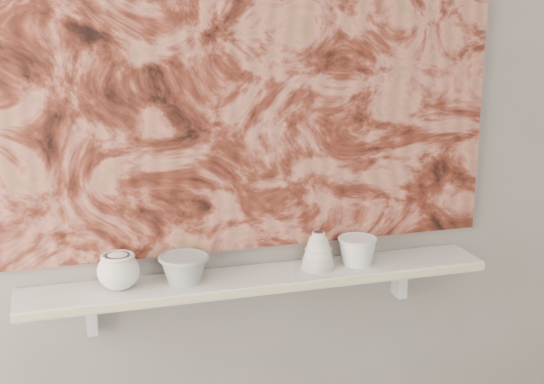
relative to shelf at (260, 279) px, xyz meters
name	(u,v)px	position (x,y,z in m)	size (l,w,h in m)	color
wall_back	(250,129)	(0.00, 0.09, 0.44)	(3.60, 3.60, 0.00)	gray
shelf	(260,279)	(0.00, 0.00, 0.00)	(1.40, 0.18, 0.03)	silver
shelf_stripe	(269,290)	(0.00, -0.09, 0.00)	(1.40, 0.01, 0.02)	beige
bracket_left	(91,313)	(-0.49, 0.06, -0.07)	(0.03, 0.06, 0.12)	silver
bracket_right	(399,278)	(0.49, 0.06, -0.07)	(0.03, 0.06, 0.12)	silver
painting	(251,64)	(0.00, 0.08, 0.62)	(1.50, 0.03, 1.10)	maroon
house_motif	(392,161)	(0.45, 0.07, 0.32)	(0.09, 0.00, 0.08)	black
bowl_grey	(184,268)	(-0.23, 0.00, 0.06)	(0.15, 0.15, 0.08)	gray
cup_cream	(118,271)	(-0.41, 0.00, 0.07)	(0.12, 0.12, 0.11)	white
bell_vessel	(318,250)	(0.18, 0.00, 0.07)	(0.10, 0.10, 0.12)	white
bowl_white	(357,251)	(0.31, 0.00, 0.06)	(0.12, 0.12, 0.09)	silver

